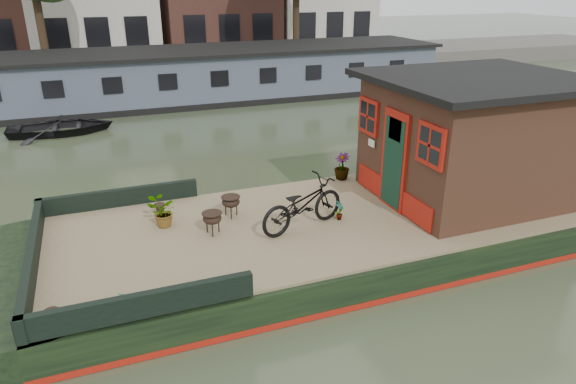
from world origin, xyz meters
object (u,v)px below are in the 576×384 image
object	(u,v)px
cabin	(473,137)
brazier_rear	(212,223)
potted_plant_a	(339,211)
brazier_front	(231,206)
bicycle	(303,204)
dinghy	(61,123)

from	to	relation	value
cabin	brazier_rear	xyz separation A→B (m)	(-5.27, 0.09, -1.03)
cabin	potted_plant_a	distance (m)	3.15
potted_plant_a	brazier_front	xyz separation A→B (m)	(-1.82, 0.85, 0.02)
bicycle	brazier_front	xyz separation A→B (m)	(-1.06, 0.91, -0.25)
potted_plant_a	dinghy	size ratio (longest dim) A/B	0.11
potted_plant_a	brazier_front	size ratio (longest dim) A/B	0.91
brazier_front	brazier_rear	size ratio (longest dim) A/B	1.01
brazier_rear	dinghy	bearing A→B (deg)	104.98
bicycle	dinghy	world-z (taller)	bicycle
cabin	bicycle	world-z (taller)	cabin
brazier_rear	dinghy	distance (m)	10.70
brazier_front	brazier_rear	xyz separation A→B (m)	(-0.48, -0.57, -0.00)
potted_plant_a	bicycle	bearing A→B (deg)	-175.01
bicycle	potted_plant_a	bearing A→B (deg)	-101.40
cabin	dinghy	size ratio (longest dim) A/B	1.20
brazier_front	dinghy	distance (m)	10.30
brazier_rear	brazier_front	bearing A→B (deg)	49.72
bicycle	brazier_front	size ratio (longest dim) A/B	4.25
dinghy	cabin	bearing A→B (deg)	-141.15
potted_plant_a	dinghy	xyz separation A→B (m)	(-5.07, 10.60, -0.49)
bicycle	brazier_front	world-z (taller)	bicycle
bicycle	brazier_rear	bearing A→B (deg)	61.09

